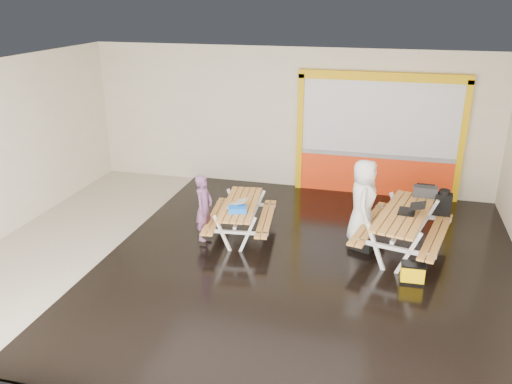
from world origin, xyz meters
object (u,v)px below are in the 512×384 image
(person_right, at_px, (363,202))
(toolbox, at_px, (425,191))
(laptop_right, at_px, (411,209))
(dark_case, at_px, (362,244))
(laptop_left, at_px, (237,204))
(blue_pouch, at_px, (237,209))
(picnic_table_right, at_px, (404,222))
(fluke_bag, at_px, (412,273))
(backpack, at_px, (443,203))
(picnic_table_left, at_px, (241,211))
(person_left, at_px, (204,207))

(person_right, relative_size, toolbox, 3.58)
(laptop_right, xyz_separation_m, dark_case, (-0.82, -0.04, -0.80))
(person_right, distance_m, laptop_left, 2.44)
(blue_pouch, bearing_deg, laptop_right, 8.62)
(picnic_table_right, xyz_separation_m, fluke_bag, (0.18, -1.10, -0.45))
(laptop_left, bearing_deg, person_right, 10.96)
(laptop_right, distance_m, backpack, 1.08)
(backpack, bearing_deg, picnic_table_left, -166.77)
(blue_pouch, height_order, dark_case, blue_pouch)
(person_left, height_order, backpack, person_left)
(backpack, bearing_deg, toolbox, 169.81)
(laptop_left, relative_size, dark_case, 0.84)
(person_right, xyz_separation_m, toolbox, (1.17, 0.71, 0.07))
(person_right, xyz_separation_m, dark_case, (0.06, -0.25, -0.78))
(person_left, xyz_separation_m, laptop_left, (0.59, 0.27, 0.02))
(toolbox, bearing_deg, blue_pouch, -158.00)
(blue_pouch, bearing_deg, backpack, 19.27)
(person_left, xyz_separation_m, person_right, (2.99, 0.73, 0.14))
(person_left, bearing_deg, person_right, -70.81)
(blue_pouch, xyz_separation_m, dark_case, (2.37, 0.45, -0.66))
(person_right, distance_m, backpack, 1.66)
(picnic_table_left, bearing_deg, toolbox, 15.49)
(person_right, bearing_deg, toolbox, -62.21)
(person_right, xyz_separation_m, laptop_left, (-2.40, -0.46, -0.12))
(picnic_table_left, distance_m, laptop_left, 0.30)
(dark_case, bearing_deg, picnic_table_left, -179.49)
(blue_pouch, bearing_deg, person_left, -177.10)
(person_left, distance_m, toolbox, 4.40)
(blue_pouch, bearing_deg, dark_case, 10.69)
(picnic_table_left, height_order, dark_case, picnic_table_left)
(dark_case, bearing_deg, fluke_bag, -49.33)
(laptop_left, relative_size, fluke_bag, 0.91)
(laptop_left, bearing_deg, blue_pouch, -70.88)
(picnic_table_left, bearing_deg, backpack, 13.23)
(blue_pouch, xyz_separation_m, fluke_bag, (3.28, -0.61, -0.58))
(picnic_table_left, xyz_separation_m, picnic_table_right, (3.16, 0.06, 0.09))
(picnic_table_left, relative_size, dark_case, 4.45)
(person_right, height_order, toolbox, person_right)
(fluke_bag, bearing_deg, toolbox, 84.28)
(picnic_table_right, xyz_separation_m, dark_case, (-0.72, -0.04, -0.53))
(picnic_table_left, relative_size, laptop_left, 5.27)
(fluke_bag, bearing_deg, person_right, 126.40)
(backpack, relative_size, dark_case, 1.20)
(laptop_left, bearing_deg, picnic_table_right, 4.54)
(laptop_left, relative_size, blue_pouch, 1.12)
(person_left, distance_m, person_right, 3.08)
(picnic_table_right, bearing_deg, picnic_table_left, -178.88)
(fluke_bag, bearing_deg, blue_pouch, 169.47)
(picnic_table_right, xyz_separation_m, person_left, (-3.77, -0.52, 0.11))
(blue_pouch, distance_m, dark_case, 2.50)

